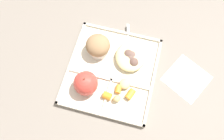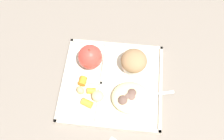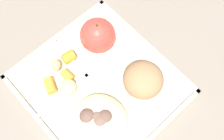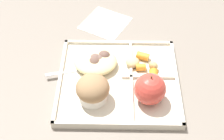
{
  "view_description": "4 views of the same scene",
  "coord_description": "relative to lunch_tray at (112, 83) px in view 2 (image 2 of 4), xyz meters",
  "views": [
    {
      "loc": [
        -0.26,
        -0.07,
        0.7
      ],
      "look_at": [
        -0.01,
        -0.0,
        0.05
      ],
      "focal_mm": 35.5,
      "sensor_mm": 36.0,
      "label": 1
    },
    {
      "loc": [
        0.04,
        -0.35,
        0.76
      ],
      "look_at": [
        -0.0,
        0.02,
        0.06
      ],
      "focal_mm": 42.69,
      "sensor_mm": 36.0,
      "label": 2
    },
    {
      "loc": [
        0.16,
        -0.11,
        0.56
      ],
      "look_at": [
        0.01,
        0.03,
        0.06
      ],
      "focal_mm": 44.15,
      "sensor_mm": 36.0,
      "label": 3
    },
    {
      "loc": [
        0.01,
        0.59,
        0.66
      ],
      "look_at": [
        0.02,
        -0.0,
        0.05
      ],
      "focal_mm": 54.53,
      "sensor_mm": 36.0,
      "label": 4
    }
  ],
  "objects": [
    {
      "name": "carrot_slice_small",
      "position": [
        -0.06,
        -0.04,
        0.01
      ],
      "size": [
        0.03,
        0.02,
        0.02
      ],
      "primitive_type": "cylinder",
      "rotation": [
        0.0,
        1.57,
        0.07
      ],
      "color": "orange",
      "rests_on": "lunch_tray"
    },
    {
      "name": "plastic_fork",
      "position": [
        0.1,
        -0.03,
        0.01
      ],
      "size": [
        0.16,
        0.05,
        0.0
      ],
      "color": "white",
      "rests_on": "lunch_tray"
    },
    {
      "name": "meatball_back",
      "position": [
        0.04,
        -0.06,
        0.02
      ],
      "size": [
        0.04,
        0.04,
        0.04
      ],
      "primitive_type": "sphere",
      "color": "brown",
      "rests_on": "lunch_tray"
    },
    {
      "name": "lunch_tray",
      "position": [
        0.0,
        0.0,
        0.0
      ],
      "size": [
        0.31,
        0.29,
        0.02
      ],
      "color": "beige",
      "rests_on": "ground"
    },
    {
      "name": "meatball_front",
      "position": [
        0.06,
        -0.05,
        0.02
      ],
      "size": [
        0.04,
        0.04,
        0.04
      ],
      "primitive_type": "sphere",
      "color": "brown",
      "rests_on": "lunch_tray"
    },
    {
      "name": "carrot_slice_large",
      "position": [
        -0.06,
        -0.08,
        0.02
      ],
      "size": [
        0.04,
        0.03,
        0.02
      ],
      "primitive_type": "cylinder",
      "rotation": [
        0.0,
        1.57,
        2.78
      ],
      "color": "orange",
      "rests_on": "lunch_tray"
    },
    {
      "name": "meatball_center",
      "position": [
        0.05,
        -0.05,
        0.02
      ],
      "size": [
        0.03,
        0.03,
        0.03
      ],
      "primitive_type": "sphere",
      "color": "brown",
      "rests_on": "lunch_tray"
    },
    {
      "name": "ground",
      "position": [
        0.0,
        0.0,
        -0.01
      ],
      "size": [
        6.0,
        6.0,
        0.0
      ],
      "primitive_type": "plane",
      "color": "slate"
    },
    {
      "name": "bran_muffin",
      "position": [
        0.06,
        0.06,
        0.04
      ],
      "size": [
        0.08,
        0.08,
        0.07
      ],
      "color": "silver",
      "rests_on": "lunch_tray"
    },
    {
      "name": "potato_chunk_golden",
      "position": [
        -0.04,
        -0.05,
        0.02
      ],
      "size": [
        0.04,
        0.04,
        0.02
      ],
      "primitive_type": "ellipsoid",
      "rotation": [
        0.0,
        0.0,
        3.11
      ],
      "color": "tan",
      "rests_on": "lunch_tray"
    },
    {
      "name": "egg_noodle_pile",
      "position": [
        0.06,
        -0.05,
        0.02
      ],
      "size": [
        0.11,
        0.1,
        0.03
      ],
      "primitive_type": "ellipsoid",
      "color": "beige",
      "rests_on": "lunch_tray"
    },
    {
      "name": "carrot_slice_tilted",
      "position": [
        -0.09,
        -0.01,
        0.02
      ],
      "size": [
        0.03,
        0.03,
        0.02
      ],
      "primitive_type": "cylinder",
      "rotation": [
        0.0,
        1.57,
        4.6
      ],
      "color": "orange",
      "rests_on": "lunch_tray"
    },
    {
      "name": "potato_chunk_wedge",
      "position": [
        -0.09,
        -0.04,
        0.02
      ],
      "size": [
        0.03,
        0.03,
        0.02
      ],
      "primitive_type": "ellipsoid",
      "rotation": [
        0.0,
        0.0,
        5.53
      ],
      "color": "tan",
      "rests_on": "lunch_tray"
    },
    {
      "name": "green_apple",
      "position": [
        -0.07,
        0.06,
        0.04
      ],
      "size": [
        0.08,
        0.08,
        0.08
      ],
      "color": "#C63D33",
      "rests_on": "lunch_tray"
    },
    {
      "name": "meatball_side",
      "position": [
        0.06,
        -0.04,
        0.02
      ],
      "size": [
        0.04,
        0.04,
        0.04
      ],
      "primitive_type": "sphere",
      "color": "brown",
      "rests_on": "lunch_tray"
    }
  ]
}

